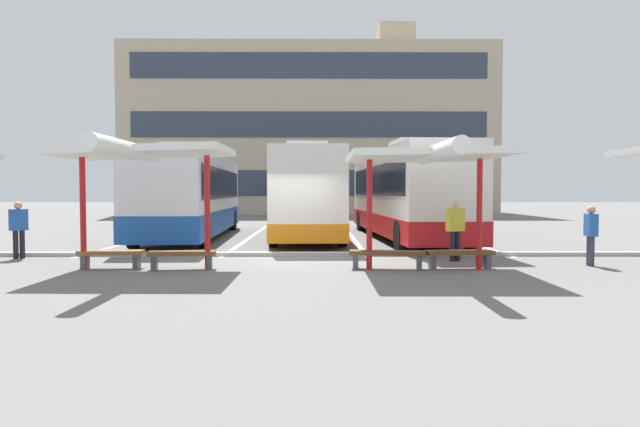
{
  "coord_description": "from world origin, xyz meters",
  "views": [
    {
      "loc": [
        0.65,
        -15.31,
        1.91
      ],
      "look_at": [
        0.75,
        2.49,
        1.18
      ],
      "focal_mm": 30.22,
      "sensor_mm": 36.0,
      "label": 1
    }
  ],
  "objects_px": {
    "waiting_shelter_2": "(427,157)",
    "bench_3": "(387,255)",
    "waiting_shelter_1": "(141,154)",
    "bench_4": "(460,255)",
    "waiting_passenger_1": "(19,226)",
    "coach_bus_1": "(307,194)",
    "bench_1": "(111,255)",
    "coach_bus_2": "(404,194)",
    "coach_bus_0": "(192,196)",
    "bench_2": "(182,256)",
    "waiting_passenger_0": "(591,232)",
    "waiting_passenger_2": "(455,226)"
  },
  "relations": [
    {
      "from": "bench_2",
      "to": "waiting_passenger_1",
      "type": "bearing_deg",
      "value": 157.16
    },
    {
      "from": "bench_1",
      "to": "waiting_passenger_1",
      "type": "relative_size",
      "value": 0.97
    },
    {
      "from": "coach_bus_1",
      "to": "coach_bus_2",
      "type": "distance_m",
      "value": 3.98
    },
    {
      "from": "waiting_shelter_1",
      "to": "waiting_passenger_1",
      "type": "bearing_deg",
      "value": 150.74
    },
    {
      "from": "coach_bus_2",
      "to": "waiting_shelter_2",
      "type": "relative_size",
      "value": 2.51
    },
    {
      "from": "waiting_shelter_2",
      "to": "waiting_passenger_1",
      "type": "xyz_separation_m",
      "value": [
        -11.11,
        2.44,
        -1.79
      ]
    },
    {
      "from": "waiting_passenger_2",
      "to": "bench_3",
      "type": "bearing_deg",
      "value": -144.55
    },
    {
      "from": "coach_bus_0",
      "to": "bench_2",
      "type": "distance_m",
      "value": 9.51
    },
    {
      "from": "coach_bus_0",
      "to": "waiting_shelter_2",
      "type": "xyz_separation_m",
      "value": [
        7.79,
        -9.48,
        1.01
      ]
    },
    {
      "from": "coach_bus_2",
      "to": "waiting_passenger_2",
      "type": "bearing_deg",
      "value": -88.12
    },
    {
      "from": "coach_bus_0",
      "to": "coach_bus_2",
      "type": "height_order",
      "value": "coach_bus_2"
    },
    {
      "from": "coach_bus_0",
      "to": "waiting_passenger_2",
      "type": "height_order",
      "value": "coach_bus_0"
    },
    {
      "from": "waiting_passenger_2",
      "to": "bench_4",
      "type": "bearing_deg",
      "value": -100.03
    },
    {
      "from": "bench_1",
      "to": "bench_4",
      "type": "height_order",
      "value": "same"
    },
    {
      "from": "coach_bus_0",
      "to": "waiting_shelter_1",
      "type": "bearing_deg",
      "value": -84.16
    },
    {
      "from": "waiting_passenger_0",
      "to": "bench_4",
      "type": "bearing_deg",
      "value": -172.39
    },
    {
      "from": "bench_1",
      "to": "bench_4",
      "type": "distance_m",
      "value": 8.63
    },
    {
      "from": "waiting_passenger_1",
      "to": "waiting_passenger_0",
      "type": "bearing_deg",
      "value": -5.86
    },
    {
      "from": "waiting_shelter_1",
      "to": "bench_4",
      "type": "bearing_deg",
      "value": 2.54
    },
    {
      "from": "bench_2",
      "to": "waiting_passenger_0",
      "type": "xyz_separation_m",
      "value": [
        10.31,
        0.59,
        0.54
      ]
    },
    {
      "from": "waiting_shelter_1",
      "to": "waiting_passenger_2",
      "type": "xyz_separation_m",
      "value": [
        7.98,
        1.75,
        -1.83
      ]
    },
    {
      "from": "bench_4",
      "to": "coach_bus_1",
      "type": "bearing_deg",
      "value": 113.65
    },
    {
      "from": "waiting_shelter_1",
      "to": "bench_3",
      "type": "relative_size",
      "value": 2.42
    },
    {
      "from": "bench_2",
      "to": "waiting_passenger_2",
      "type": "height_order",
      "value": "waiting_passenger_2"
    },
    {
      "from": "waiting_shelter_2",
      "to": "bench_3",
      "type": "relative_size",
      "value": 2.66
    },
    {
      "from": "bench_3",
      "to": "coach_bus_0",
      "type": "bearing_deg",
      "value": 127.01
    },
    {
      "from": "waiting_shelter_2",
      "to": "waiting_passenger_1",
      "type": "relative_size",
      "value": 3.1
    },
    {
      "from": "bench_2",
      "to": "waiting_passenger_1",
      "type": "distance_m",
      "value": 5.65
    },
    {
      "from": "coach_bus_2",
      "to": "bench_1",
      "type": "height_order",
      "value": "coach_bus_2"
    },
    {
      "from": "coach_bus_2",
      "to": "bench_4",
      "type": "relative_size",
      "value": 7.45
    },
    {
      "from": "coach_bus_0",
      "to": "bench_3",
      "type": "xyz_separation_m",
      "value": [
        6.89,
        -9.15,
        -1.38
      ]
    },
    {
      "from": "coach_bus_0",
      "to": "bench_3",
      "type": "relative_size",
      "value": 6.34
    },
    {
      "from": "waiting_passenger_2",
      "to": "bench_1",
      "type": "bearing_deg",
      "value": -171.28
    },
    {
      "from": "waiting_shelter_1",
      "to": "bench_3",
      "type": "bearing_deg",
      "value": 2.79
    },
    {
      "from": "coach_bus_0",
      "to": "bench_1",
      "type": "relative_size",
      "value": 7.6
    },
    {
      "from": "waiting_shelter_1",
      "to": "bench_4",
      "type": "height_order",
      "value": "waiting_shelter_1"
    },
    {
      "from": "bench_1",
      "to": "waiting_shelter_2",
      "type": "height_order",
      "value": "waiting_shelter_2"
    },
    {
      "from": "waiting_passenger_0",
      "to": "waiting_shelter_1",
      "type": "bearing_deg",
      "value": -175.88
    },
    {
      "from": "bench_3",
      "to": "waiting_passenger_0",
      "type": "relative_size",
      "value": 1.22
    },
    {
      "from": "coach_bus_2",
      "to": "waiting_shelter_2",
      "type": "bearing_deg",
      "value": -95.83
    },
    {
      "from": "waiting_shelter_1",
      "to": "waiting_passenger_1",
      "type": "height_order",
      "value": "waiting_shelter_1"
    },
    {
      "from": "coach_bus_1",
      "to": "bench_1",
      "type": "relative_size",
      "value": 6.96
    },
    {
      "from": "waiting_shelter_1",
      "to": "waiting_passenger_1",
      "type": "xyz_separation_m",
      "value": [
        -4.28,
        2.4,
        -1.86
      ]
    },
    {
      "from": "waiting_passenger_0",
      "to": "waiting_passenger_2",
      "type": "xyz_separation_m",
      "value": [
        -3.24,
        0.94,
        0.09
      ]
    },
    {
      "from": "waiting_shelter_2",
      "to": "bench_4",
      "type": "distance_m",
      "value": 2.58
    },
    {
      "from": "bench_4",
      "to": "waiting_passenger_0",
      "type": "distance_m",
      "value": 3.56
    },
    {
      "from": "waiting_passenger_0",
      "to": "waiting_passenger_1",
      "type": "height_order",
      "value": "waiting_passenger_1"
    },
    {
      "from": "bench_1",
      "to": "waiting_passenger_0",
      "type": "height_order",
      "value": "waiting_passenger_0"
    },
    {
      "from": "waiting_shelter_1",
      "to": "waiting_shelter_2",
      "type": "relative_size",
      "value": 0.91
    },
    {
      "from": "waiting_shelter_2",
      "to": "bench_3",
      "type": "bearing_deg",
      "value": 159.86
    }
  ]
}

